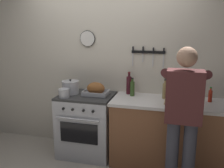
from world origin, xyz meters
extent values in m
cube|color=beige|center=(0.00, 1.35, 1.30)|extent=(6.00, 0.10, 2.60)
cube|color=black|center=(0.60, 1.29, 1.50)|extent=(0.47, 0.02, 0.04)
cube|color=silver|center=(0.39, 1.28, 1.39)|extent=(0.01, 0.00, 0.18)
cube|color=black|center=(0.39, 1.28, 1.52)|extent=(0.02, 0.02, 0.09)
cube|color=silver|center=(0.53, 1.28, 1.42)|extent=(0.01, 0.00, 0.12)
cube|color=black|center=(0.53, 1.28, 1.53)|extent=(0.02, 0.02, 0.10)
cube|color=silver|center=(0.67, 1.28, 1.39)|extent=(0.01, 0.00, 0.18)
cube|color=black|center=(0.67, 1.28, 1.52)|extent=(0.02, 0.02, 0.08)
cube|color=silver|center=(0.82, 1.28, 1.38)|extent=(0.01, 0.00, 0.20)
cube|color=black|center=(0.82, 1.28, 1.52)|extent=(0.02, 0.02, 0.08)
cylinder|color=white|center=(-0.29, 1.28, 1.67)|extent=(0.22, 0.02, 0.22)
torus|color=black|center=(-0.29, 1.28, 1.67)|extent=(0.23, 0.02, 0.23)
cube|color=brown|center=(1.20, 0.99, 0.43)|extent=(2.00, 0.62, 0.86)
cube|color=silver|center=(1.20, 0.99, 0.88)|extent=(2.03, 0.65, 0.04)
cube|color=#BCBCC1|center=(-0.22, 0.99, 0.43)|extent=(0.76, 0.62, 0.87)
cube|color=black|center=(-0.22, 0.67, 0.45)|extent=(0.53, 0.01, 0.28)
cube|color=#2D2D2D|center=(-0.22, 0.99, 0.89)|extent=(0.76, 0.62, 0.03)
cylinder|color=black|center=(-0.43, 0.67, 0.78)|extent=(0.04, 0.02, 0.04)
cylinder|color=black|center=(-0.30, 0.67, 0.78)|extent=(0.04, 0.02, 0.04)
cylinder|color=black|center=(-0.14, 0.67, 0.78)|extent=(0.04, 0.02, 0.04)
cylinder|color=black|center=(-0.01, 0.67, 0.78)|extent=(0.04, 0.02, 0.04)
cylinder|color=silver|center=(-0.22, 0.65, 0.66)|extent=(0.61, 0.02, 0.02)
cylinder|color=#383842|center=(1.01, 0.39, 0.43)|extent=(0.14, 0.14, 0.86)
cylinder|color=#383842|center=(1.19, 0.39, 0.43)|extent=(0.14, 0.14, 0.86)
cube|color=#4C2323|center=(1.10, 0.39, 1.14)|extent=(0.38, 0.22, 0.56)
sphere|color=#9E755B|center=(1.10, 0.39, 1.55)|extent=(0.21, 0.21, 0.21)
cylinder|color=#4C2323|center=(0.89, 0.64, 1.32)|extent=(0.09, 0.55, 0.22)
cylinder|color=#4C2323|center=(1.31, 0.64, 1.32)|extent=(0.09, 0.55, 0.22)
cube|color=#B7B7BC|center=(-0.08, 1.01, 0.91)|extent=(0.34, 0.25, 0.01)
cube|color=#B7B7BC|center=(-0.08, 0.89, 0.94)|extent=(0.34, 0.01, 0.05)
cube|color=#B7B7BC|center=(-0.08, 1.14, 0.94)|extent=(0.34, 0.01, 0.05)
cube|color=#B7B7BC|center=(-0.25, 1.01, 0.94)|extent=(0.01, 0.25, 0.05)
cube|color=#B7B7BC|center=(0.09, 1.01, 0.94)|extent=(0.01, 0.25, 0.05)
ellipsoid|color=brown|center=(-0.08, 1.01, 1.00)|extent=(0.26, 0.18, 0.17)
cylinder|color=#B7B7BC|center=(-0.47, 1.01, 0.99)|extent=(0.24, 0.24, 0.17)
cylinder|color=#B2B2B7|center=(-0.47, 1.01, 1.08)|extent=(0.25, 0.25, 0.01)
sphere|color=black|center=(-0.47, 1.01, 1.10)|extent=(0.03, 0.03, 0.03)
cylinder|color=#B7B7BC|center=(-0.47, 0.80, 0.96)|extent=(0.15, 0.15, 0.12)
cube|color=tan|center=(1.05, 0.93, 0.91)|extent=(0.36, 0.24, 0.02)
cylinder|color=#47141E|center=(0.35, 1.20, 1.03)|extent=(0.08, 0.08, 0.25)
cylinder|color=#47141E|center=(0.35, 1.20, 1.18)|extent=(0.03, 0.03, 0.05)
cylinder|color=maroon|center=(0.35, 1.20, 1.21)|extent=(0.04, 0.04, 0.01)
cylinder|color=red|center=(1.44, 1.09, 0.97)|extent=(0.05, 0.05, 0.15)
cylinder|color=red|center=(1.44, 1.09, 1.06)|extent=(0.02, 0.02, 0.03)
cylinder|color=#197219|center=(1.44, 1.09, 1.09)|extent=(0.02, 0.02, 0.01)
cylinder|color=#338CCC|center=(1.06, 1.03, 0.99)|extent=(0.06, 0.06, 0.18)
cylinder|color=#338CCC|center=(1.06, 1.03, 1.10)|extent=(0.03, 0.03, 0.04)
cylinder|color=white|center=(1.06, 1.03, 1.13)|extent=(0.03, 0.03, 0.01)
cylinder|color=#385623|center=(0.42, 1.11, 1.00)|extent=(0.06, 0.06, 0.20)
cylinder|color=#385623|center=(0.42, 1.11, 1.12)|extent=(0.03, 0.03, 0.04)
cylinder|color=black|center=(0.42, 1.11, 1.15)|extent=(0.03, 0.03, 0.01)
cylinder|color=gold|center=(1.10, 1.17, 1.01)|extent=(0.07, 0.07, 0.22)
cylinder|color=gold|center=(1.10, 1.17, 1.14)|extent=(0.03, 0.03, 0.05)
cylinder|color=black|center=(1.10, 1.17, 1.17)|extent=(0.03, 0.03, 0.01)
cylinder|color=#997F4C|center=(0.86, 1.09, 1.00)|extent=(0.06, 0.06, 0.21)
cylinder|color=#997F4C|center=(0.86, 1.09, 1.13)|extent=(0.03, 0.03, 0.05)
cylinder|color=black|center=(0.86, 1.09, 1.16)|extent=(0.03, 0.03, 0.01)
camera|label=1|loc=(1.02, -2.27, 1.88)|focal=40.72mm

